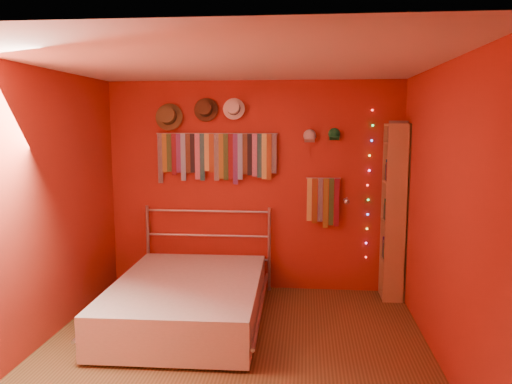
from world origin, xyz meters
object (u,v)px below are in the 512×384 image
(bed, at_px, (188,300))
(bookshelf, at_px, (397,211))
(tie_rack, at_px, (217,155))
(reading_lamp, at_px, (346,201))

(bed, bearing_deg, bookshelf, 21.72)
(tie_rack, xyz_separation_m, reading_lamp, (1.52, -0.16, -0.51))
(bookshelf, relative_size, bed, 0.95)
(reading_lamp, height_order, bed, reading_lamp)
(reading_lamp, xyz_separation_m, bed, (-1.63, -0.93, -0.89))
(tie_rack, height_order, reading_lamp, tie_rack)
(reading_lamp, xyz_separation_m, bookshelf, (0.57, 0.01, -0.11))
(bookshelf, bearing_deg, tie_rack, 175.77)
(tie_rack, relative_size, reading_lamp, 4.98)
(reading_lamp, relative_size, bed, 0.14)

